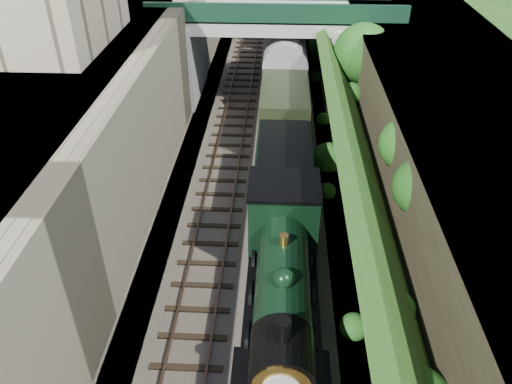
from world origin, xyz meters
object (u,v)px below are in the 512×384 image
Objects in this scene: locomotive at (282,276)px; tender at (283,175)px; road_bridge at (282,42)px; tree at (364,55)px.

locomotive is 7.37m from tender.
road_bridge reaches higher than tender.
tender is at bearing -88.88° from road_bridge.
road_bridge is 1.56× the size of locomotive.
locomotive is (0.26, -20.45, -2.18)m from road_bridge.
road_bridge is at bearing 90.72° from locomotive.
tender is (0.26, -13.08, -2.46)m from road_bridge.
road_bridge is 2.67× the size of tender.
tender is at bearing -117.77° from tree.
tree is 0.65× the size of locomotive.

